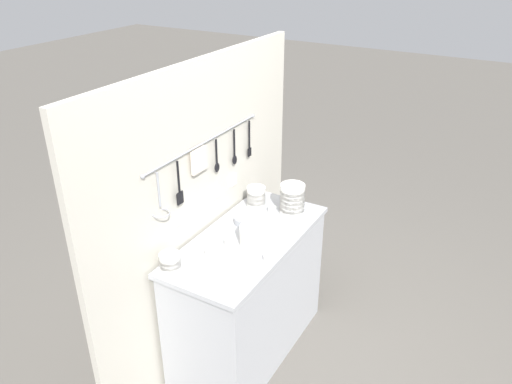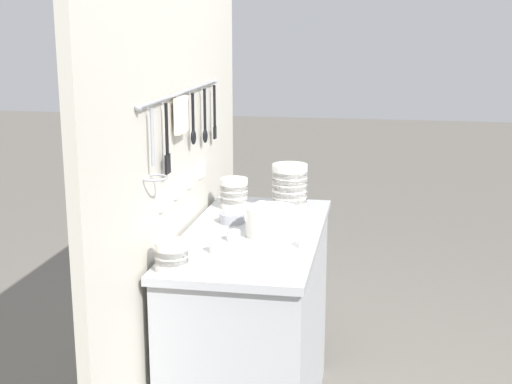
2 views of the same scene
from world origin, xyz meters
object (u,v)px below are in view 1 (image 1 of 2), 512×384
(bowl_stack_tall_left, at_px, (292,199))
(cup_mid_row, at_px, (268,258))
(bowl_stack_nested_right, at_px, (256,197))
(cup_edge_near, at_px, (272,210))
(plate_stack, at_px, (257,235))
(steel_mixing_bowl, at_px, (243,220))
(bowl_stack_short_front, at_px, (170,262))
(cup_edge_far, at_px, (209,253))
(cup_by_caddy, at_px, (229,242))

(bowl_stack_tall_left, xyz_separation_m, cup_mid_row, (-0.54, -0.13, -0.08))
(bowl_stack_tall_left, height_order, bowl_stack_nested_right, bowl_stack_tall_left)
(bowl_stack_tall_left, relative_size, cup_edge_near, 3.91)
(plate_stack, height_order, cup_edge_near, plate_stack)
(bowl_stack_nested_right, distance_m, steel_mixing_bowl, 0.24)
(bowl_stack_short_front, relative_size, bowl_stack_nested_right, 0.83)
(bowl_stack_short_front, relative_size, plate_stack, 0.56)
(bowl_stack_tall_left, relative_size, cup_mid_row, 3.91)
(bowl_stack_short_front, bearing_deg, cup_edge_near, -12.06)
(bowl_stack_short_front, distance_m, cup_edge_far, 0.24)
(bowl_stack_short_front, xyz_separation_m, bowl_stack_nested_right, (0.84, -0.04, 0.02))
(bowl_stack_nested_right, bearing_deg, bowl_stack_short_front, 177.11)
(cup_mid_row, distance_m, cup_by_caddy, 0.28)
(bowl_stack_tall_left, height_order, cup_mid_row, bowl_stack_tall_left)
(plate_stack, height_order, cup_edge_far, plate_stack)
(bowl_stack_nested_right, distance_m, plate_stack, 0.45)
(plate_stack, height_order, cup_mid_row, plate_stack)
(bowl_stack_short_front, bearing_deg, cup_mid_row, -51.77)
(bowl_stack_tall_left, bearing_deg, plate_stack, 177.75)
(bowl_stack_short_front, relative_size, cup_by_caddy, 2.18)
(cup_edge_far, bearing_deg, steel_mixing_bowl, 3.48)
(bowl_stack_tall_left, distance_m, steel_mixing_bowl, 0.35)
(steel_mixing_bowl, xyz_separation_m, cup_edge_near, (0.21, -0.09, -0.00))
(bowl_stack_tall_left, height_order, cup_edge_far, bowl_stack_tall_left)
(cup_mid_row, distance_m, cup_edge_far, 0.33)
(cup_edge_near, xyz_separation_m, cup_edge_far, (-0.60, 0.07, 0.00))
(plate_stack, distance_m, cup_by_caddy, 0.17)
(bowl_stack_short_front, height_order, cup_mid_row, bowl_stack_short_front)
(steel_mixing_bowl, relative_size, cup_by_caddy, 2.05)
(plate_stack, bearing_deg, bowl_stack_nested_right, 30.65)
(bowl_stack_short_front, relative_size, cup_mid_row, 2.18)
(steel_mixing_bowl, height_order, cup_by_caddy, same)
(bowl_stack_tall_left, distance_m, plate_stack, 0.42)
(cup_edge_near, relative_size, cup_edge_far, 1.00)
(cup_mid_row, bearing_deg, bowl_stack_short_front, 128.23)
(bowl_stack_short_front, xyz_separation_m, cup_mid_row, (0.33, -0.41, -0.03))
(plate_stack, relative_size, cup_edge_near, 3.89)
(bowl_stack_nested_right, xyz_separation_m, plate_stack, (-0.39, -0.23, -0.01))
(cup_edge_far, bearing_deg, cup_mid_row, -69.49)
(bowl_stack_tall_left, distance_m, bowl_stack_nested_right, 0.25)
(cup_mid_row, bearing_deg, plate_stack, 48.84)
(cup_mid_row, height_order, cup_edge_far, same)
(bowl_stack_nested_right, xyz_separation_m, steel_mixing_bowl, (-0.23, -0.04, -0.05))
(cup_mid_row, xyz_separation_m, cup_by_caddy, (0.03, 0.27, 0.00))
(cup_by_caddy, relative_size, cup_edge_near, 1.00)
(steel_mixing_bowl, height_order, cup_mid_row, same)
(bowl_stack_short_front, xyz_separation_m, cup_edge_near, (0.82, -0.17, -0.03))
(bowl_stack_nested_right, relative_size, cup_edge_far, 2.64)
(cup_by_caddy, xyz_separation_m, cup_edge_near, (0.46, -0.04, 0.00))
(bowl_stack_tall_left, bearing_deg, bowl_stack_nested_right, 97.33)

